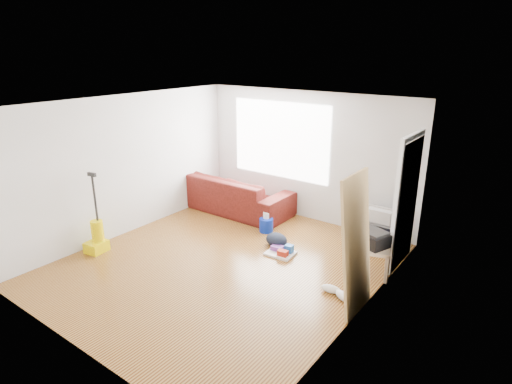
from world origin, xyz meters
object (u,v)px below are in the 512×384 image
Objects in this scene: bucket at (266,231)px; backpack at (276,246)px; tv_stand at (378,234)px; cleaning_tray at (282,252)px; sofa at (233,209)px; side_table at (371,249)px; vacuum at (97,237)px.

bucket is 0.63m from backpack.
tv_stand is 1.63× the size of cleaning_tray.
tv_stand is at bearing -174.96° from sofa.
vacuum reaches higher than side_table.
cleaning_tray is (-1.40, -0.30, -0.33)m from side_table.
sofa is 2.92m from vacuum.
side_table reaches higher than backpack.
vacuum is at bearing -127.78° from bucket.
vacuum reaches higher than backpack.
cleaning_tray is 3.09m from vacuum.
backpack is at bearing 138.51° from cleaning_tray.
bucket is at bearing 43.98° from vacuum.
backpack is at bearing 152.20° from sofa.
sofa is 3.28× the size of tv_stand.
backpack is (-0.25, 0.22, -0.05)m from cleaning_tray.
tv_stand reaches higher than backpack.
sofa is 5.33× the size of cleaning_tray.
bucket is at bearing 156.88° from backpack.
tv_stand is 1.89× the size of backpack.
vacuum is at bearing -145.87° from cleaning_tray.
cleaning_tray is (-1.10, -1.39, -0.10)m from tv_stand.
bucket is at bearing 157.25° from sofa.
side_table reaches higher than tv_stand.
cleaning_tray is (0.74, -0.61, 0.05)m from bucket.
bucket is at bearing 171.67° from side_table.
bucket is at bearing -151.84° from tv_stand.
tv_stand is 2.00m from bucket.
sofa reaches higher than backpack.
side_table is at bearing -8.33° from bucket.
side_table is 1.47× the size of cleaning_tray.
tv_stand is 1.79m from backpack.
side_table is 1.69m from backpack.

